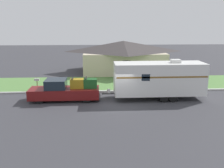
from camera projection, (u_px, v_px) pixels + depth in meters
ground_plane at (118, 104)px, 20.96m from camera, size 120.00×120.00×0.00m
curb_strip at (115, 91)px, 24.59m from camera, size 80.00×0.30×0.14m
lawn_strip at (113, 83)px, 28.14m from camera, size 80.00×7.00×0.03m
house_across_street at (123, 56)px, 34.67m from camera, size 11.68×8.30×4.26m
pickup_truck at (65, 91)px, 21.72m from camera, size 6.13×2.01×2.01m
travel_trailer at (159, 78)px, 21.97m from camera, size 8.99×2.46×3.52m
mailbox at (37, 81)px, 24.72m from camera, size 0.48×0.20×1.26m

